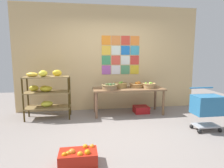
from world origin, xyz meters
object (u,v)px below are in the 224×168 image
object	(u,v)px
fruit_basket_left	(120,85)
produce_crate_under_table	(141,109)
display_table	(128,91)
fruit_basket_right	(149,85)
banana_shelf_unit	(46,90)
fruit_basket_back_right	(110,86)
shopping_cart	(207,106)
orange_crate_foreground	(78,157)
fruit_basket_centre	(137,85)

from	to	relation	value
fruit_basket_left	produce_crate_under_table	size ratio (longest dim) A/B	0.98
display_table	produce_crate_under_table	xyz separation A→B (m)	(0.35, 0.01, -0.50)
display_table	fruit_basket_right	world-z (taller)	fruit_basket_right
banana_shelf_unit	fruit_basket_right	xyz separation A→B (m)	(2.53, -0.01, 0.05)
banana_shelf_unit	fruit_basket_back_right	size ratio (longest dim) A/B	2.96
produce_crate_under_table	fruit_basket_left	bearing A→B (deg)	169.50
produce_crate_under_table	shopping_cart	distance (m)	1.67
produce_crate_under_table	orange_crate_foreground	world-z (taller)	orange_crate_foreground
shopping_cart	banana_shelf_unit	bearing A→B (deg)	148.30
orange_crate_foreground	shopping_cart	world-z (taller)	shopping_cart
fruit_basket_left	fruit_basket_centre	bearing A→B (deg)	-2.67
fruit_basket_centre	fruit_basket_right	size ratio (longest dim) A/B	1.16
orange_crate_foreground	produce_crate_under_table	bearing A→B (deg)	54.27
banana_shelf_unit	fruit_basket_centre	bearing A→B (deg)	4.19
fruit_basket_centre	shopping_cart	bearing A→B (deg)	-54.50
display_table	orange_crate_foreground	distance (m)	2.55
orange_crate_foreground	fruit_basket_centre	bearing A→B (deg)	57.01
fruit_basket_centre	fruit_basket_back_right	world-z (taller)	fruit_basket_back_right
fruit_basket_back_right	shopping_cart	distance (m)	2.15
fruit_basket_back_right	orange_crate_foreground	world-z (taller)	fruit_basket_back_right
banana_shelf_unit	fruit_basket_left	world-z (taller)	banana_shelf_unit
fruit_basket_left	shopping_cart	distance (m)	2.07
fruit_basket_left	produce_crate_under_table	world-z (taller)	fruit_basket_left
display_table	orange_crate_foreground	bearing A→B (deg)	-119.32
banana_shelf_unit	fruit_basket_centre	world-z (taller)	banana_shelf_unit
fruit_basket_left	shopping_cart	size ratio (longest dim) A/B	0.44
banana_shelf_unit	orange_crate_foreground	distance (m)	2.32
fruit_basket_back_right	produce_crate_under_table	size ratio (longest dim) A/B	1.05
banana_shelf_unit	shopping_cart	xyz separation A→B (m)	(3.27, -1.26, -0.20)
fruit_basket_right	orange_crate_foreground	size ratio (longest dim) A/B	0.64
banana_shelf_unit	fruit_basket_right	size ratio (longest dim) A/B	3.50
fruit_basket_left	produce_crate_under_table	distance (m)	0.85
fruit_basket_left	fruit_basket_right	distance (m)	0.74
display_table	shopping_cart	distance (m)	1.84
fruit_basket_centre	shopping_cart	size ratio (longest dim) A/B	0.46
fruit_basket_back_right	produce_crate_under_table	world-z (taller)	fruit_basket_back_right
fruit_basket_left	fruit_basket_right	world-z (taller)	fruit_basket_right
fruit_basket_right	shopping_cart	size ratio (longest dim) A/B	0.39
fruit_basket_left	fruit_basket_back_right	size ratio (longest dim) A/B	0.94
display_table	banana_shelf_unit	bearing A→B (deg)	-177.89
fruit_basket_right	shopping_cart	bearing A→B (deg)	-59.27
banana_shelf_unit	fruit_basket_right	distance (m)	2.53
fruit_basket_left	fruit_basket_centre	distance (m)	0.44
fruit_basket_centre	orange_crate_foreground	distance (m)	2.78
fruit_basket_centre	produce_crate_under_table	xyz separation A→B (m)	(0.10, -0.08, -0.64)
fruit_basket_left	fruit_basket_back_right	bearing A→B (deg)	-142.31
display_table	fruit_basket_centre	world-z (taller)	fruit_basket_centre
fruit_basket_back_right	produce_crate_under_table	distance (m)	1.08
fruit_basket_back_right	fruit_basket_centre	bearing A→B (deg)	16.11
shopping_cart	fruit_basket_centre	bearing A→B (deg)	114.84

